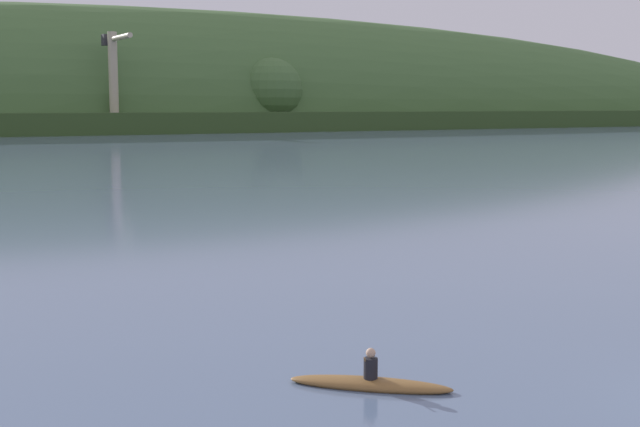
% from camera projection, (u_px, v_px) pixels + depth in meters
% --- Properties ---
extents(far_shoreline_hill, '(585.77, 99.43, 63.39)m').
position_uv_depth(far_shoreline_hill, '(189.00, 128.00, 231.60)').
color(far_shoreline_hill, '#314A21').
rests_on(far_shoreline_hill, ground).
extents(dockside_crane, '(4.70, 17.10, 22.36)m').
position_uv_depth(dockside_crane, '(114.00, 83.00, 189.65)').
color(dockside_crane, '#4C4C51').
rests_on(dockside_crane, ground).
extents(canoe_with_paddler, '(3.35, 2.93, 1.02)m').
position_uv_depth(canoe_with_paddler, '(371.00, 383.00, 19.34)').
color(canoe_with_paddler, brown).
rests_on(canoe_with_paddler, ground).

